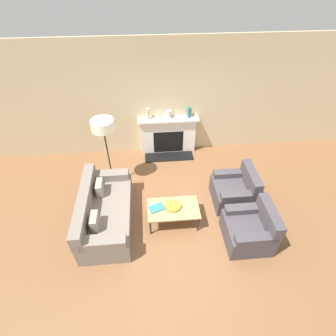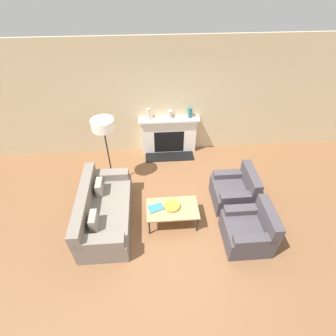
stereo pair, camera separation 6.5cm
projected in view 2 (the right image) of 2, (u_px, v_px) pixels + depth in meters
ground_plane at (180, 223)px, 5.34m from camera, size 18.00×18.00×0.00m
wall_back at (170, 99)px, 6.35m from camera, size 18.00×0.06×2.90m
fireplace at (169, 136)px, 6.86m from camera, size 1.53×0.59×1.01m
couch at (103, 212)px, 5.17m from camera, size 0.94×1.89×0.81m
armchair_near at (249, 230)px, 4.84m from camera, size 0.83×0.84×0.82m
armchair_far at (235, 191)px, 5.60m from camera, size 0.83×0.84×0.82m
coffee_table at (172, 209)px, 5.12m from camera, size 1.01×0.60×0.41m
bowl at (172, 206)px, 5.11m from camera, size 0.31×0.31×0.05m
book at (156, 208)px, 5.09m from camera, size 0.33×0.27×0.02m
floor_lamp at (104, 130)px, 5.34m from camera, size 0.47×0.47×1.67m
mantel_vase_left at (149, 114)px, 6.42m from camera, size 0.09×0.09×0.28m
mantel_vase_center_left at (170, 114)px, 6.47m from camera, size 0.13×0.13×0.21m
mantel_vase_center_right at (190, 113)px, 6.48m from camera, size 0.11×0.11×0.26m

